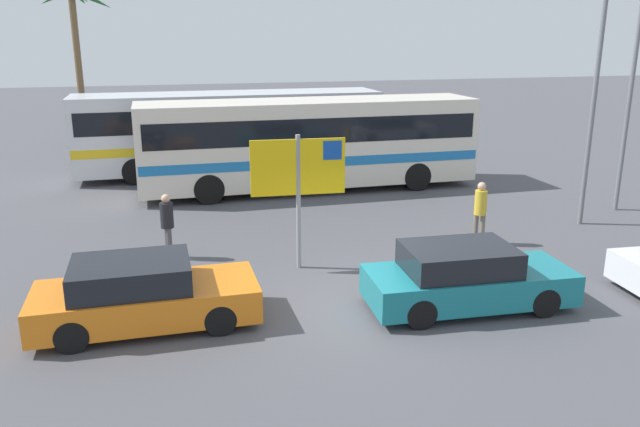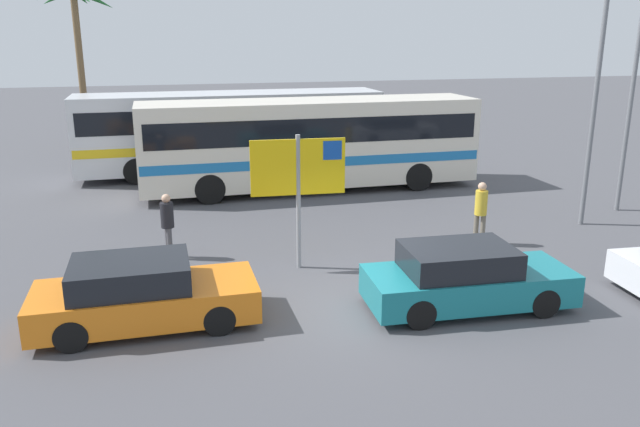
# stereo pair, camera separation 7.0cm
# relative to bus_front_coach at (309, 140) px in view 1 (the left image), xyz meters

# --- Properties ---
(ground) EXTENTS (120.00, 120.00, 0.00)m
(ground) POSITION_rel_bus_front_coach_xyz_m (-1.39, -10.07, -1.78)
(ground) COLOR #4C4C51
(bus_front_coach) EXTENTS (11.80, 2.51, 3.17)m
(bus_front_coach) POSITION_rel_bus_front_coach_xyz_m (0.00, 0.00, 0.00)
(bus_front_coach) COLOR silver
(bus_front_coach) RESTS_ON ground
(bus_rear_coach) EXTENTS (11.80, 2.51, 3.17)m
(bus_rear_coach) POSITION_rel_bus_front_coach_xyz_m (-2.35, 3.48, 0.00)
(bus_rear_coach) COLOR silver
(bus_rear_coach) RESTS_ON ground
(ferry_sign) EXTENTS (2.20, 0.20, 3.20)m
(ferry_sign) POSITION_rel_bus_front_coach_xyz_m (-2.09, -7.58, 0.54)
(ferry_sign) COLOR gray
(ferry_sign) RESTS_ON ground
(car_orange) EXTENTS (4.18, 1.74, 1.32)m
(car_orange) POSITION_rel_bus_front_coach_xyz_m (-5.71, -9.88, -1.15)
(car_orange) COLOR orange
(car_orange) RESTS_ON ground
(car_teal) EXTENTS (4.24, 1.87, 1.32)m
(car_teal) POSITION_rel_bus_front_coach_xyz_m (0.62, -10.68, -1.15)
(car_teal) COLOR #19757F
(car_teal) RESTS_ON ground
(pedestrian_crossing_lot) EXTENTS (0.32, 0.32, 1.69)m
(pedestrian_crossing_lot) POSITION_rel_bus_front_coach_xyz_m (2.86, -7.10, -0.79)
(pedestrian_crossing_lot) COLOR #706656
(pedestrian_crossing_lot) RESTS_ON ground
(pedestrian_near_sign) EXTENTS (0.32, 0.32, 1.64)m
(pedestrian_near_sign) POSITION_rel_bus_front_coach_xyz_m (-5.12, -6.11, -0.82)
(pedestrian_near_sign) COLOR #4C4C51
(pedestrian_near_sign) RESTS_ON ground
(lamp_post_left_side) EXTENTS (0.56, 0.20, 7.53)m
(lamp_post_left_side) POSITION_rel_bus_front_coach_xyz_m (8.75, -5.14, 2.31)
(lamp_post_left_side) COLOR slate
(lamp_post_left_side) RESTS_ON ground
(lamp_post_right_side) EXTENTS (0.56, 0.20, 7.16)m
(lamp_post_right_side) POSITION_rel_bus_front_coach_xyz_m (6.68, -6.18, 2.12)
(lamp_post_right_side) COLOR slate
(lamp_post_right_side) RESTS_ON ground
(palm_tree_seaside) EXTENTS (3.52, 3.62, 7.60)m
(palm_tree_seaside) POSITION_rel_bus_front_coach_xyz_m (-8.49, 11.26, 4.28)
(palm_tree_seaside) COLOR brown
(palm_tree_seaside) RESTS_ON ground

